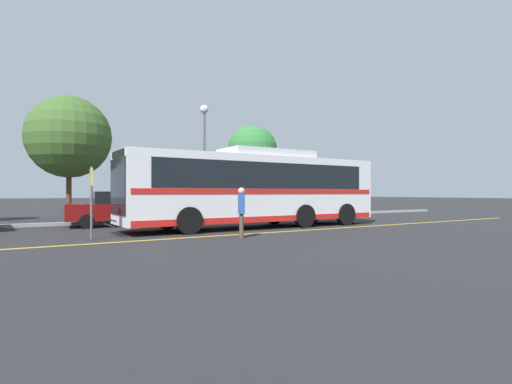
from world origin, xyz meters
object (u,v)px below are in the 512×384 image
Objects in this scene: tree_0 at (69,137)px; tree_2 at (252,151)px; transit_bus at (256,187)px; bus_stop_sign at (91,193)px; parked_car_1 at (117,209)px; street_lamp at (204,138)px; pedestrian_0 at (241,209)px.

tree_2 is at bearing 1.35° from tree_0.
transit_bus is 11.54m from tree_2.
tree_0 reaches higher than bus_stop_sign.
parked_car_1 is (-5.00, 4.01, -0.97)m from transit_bus.
tree_0 reaches higher than street_lamp.
transit_bus is at bearing 168.85° from pedestrian_0.
bus_stop_sign reaches higher than pedestrian_0.
transit_bus reaches higher than parked_car_1.
tree_0 is at bearing 154.06° from street_lamp.
tree_2 is (5.38, 3.53, -0.07)m from street_lamp.
tree_2 is at bearing 33.25° from street_lamp.
tree_0 is at bearing -161.03° from parked_car_1.
transit_bus is at bearing -55.86° from tree_0.
tree_0 reaches higher than transit_bus.
street_lamp reaches higher than tree_2.
tree_0 is at bearing -178.65° from tree_2.
bus_stop_sign is 0.34× the size of tree_0.
transit_bus is 1.83× the size of street_lamp.
transit_bus is at bearing -120.59° from tree_2.
bus_stop_sign is at bearing -87.46° from pedestrian_0.
pedestrian_0 is at bearing -73.29° from tree_0.
transit_bus is at bearing -80.77° from bus_stop_sign.
parked_car_1 is 7.59m from pedestrian_0.
street_lamp is (5.32, 2.10, 3.83)m from parked_car_1.
tree_2 reaches higher than pedestrian_0.
transit_bus is 4.17m from pedestrian_0.
pedestrian_0 is (-2.58, -3.19, -0.79)m from transit_bus.
pedestrian_0 is 13.58m from tree_0.
street_lamp reaches higher than transit_bus.
parked_car_1 is 12.65m from tree_2.
bus_stop_sign is (-1.94, -5.14, 0.71)m from parked_car_1.
street_lamp is (7.26, 7.24, 3.12)m from bus_stop_sign.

